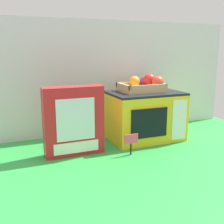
# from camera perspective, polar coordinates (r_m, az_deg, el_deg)

# --- Properties ---
(ground_plane) EXTENTS (1.70, 1.70, 0.00)m
(ground_plane) POSITION_cam_1_polar(r_m,az_deg,el_deg) (1.48, 3.06, -6.45)
(ground_plane) COLOR green
(ground_plane) RESTS_ON ground
(display_back_panel) EXTENTS (1.61, 0.03, 0.65)m
(display_back_panel) POSITION_cam_1_polar(r_m,az_deg,el_deg) (1.65, -0.87, 7.12)
(display_back_panel) COLOR silver
(display_back_panel) RESTS_ON ground
(toy_microwave) EXTENTS (0.39, 0.27, 0.26)m
(toy_microwave) POSITION_cam_1_polar(r_m,az_deg,el_deg) (1.54, 6.69, -0.72)
(toy_microwave) COLOR yellow
(toy_microwave) RESTS_ON ground
(food_groups_crate) EXTENTS (0.23, 0.17, 0.09)m
(food_groups_crate) POSITION_cam_1_polar(r_m,az_deg,el_deg) (1.55, 6.62, 5.53)
(food_groups_crate) COLOR tan
(food_groups_crate) RESTS_ON toy_microwave
(cookie_set_box) EXTENTS (0.28, 0.08, 0.32)m
(cookie_set_box) POSITION_cam_1_polar(r_m,az_deg,el_deg) (1.30, -7.87, -1.86)
(cookie_set_box) COLOR red
(cookie_set_box) RESTS_ON ground
(price_sign) EXTENTS (0.07, 0.01, 0.10)m
(price_sign) POSITION_cam_1_polar(r_m,az_deg,el_deg) (1.31, 3.94, -5.97)
(price_sign) COLOR black
(price_sign) RESTS_ON ground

